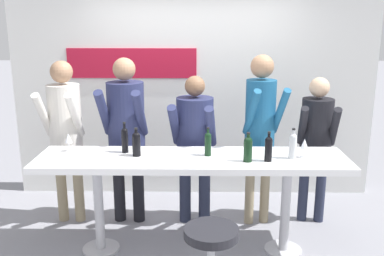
% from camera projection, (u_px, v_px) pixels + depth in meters
% --- Properties ---
extents(ground_plane, '(40.00, 40.00, 0.00)m').
position_uv_depth(ground_plane, '(192.00, 250.00, 4.19)').
color(ground_plane, gray).
extents(back_wall, '(4.48, 0.12, 2.47)m').
position_uv_depth(back_wall, '(193.00, 98.00, 5.35)').
color(back_wall, silver).
rests_on(back_wall, ground_plane).
extents(tasting_table, '(2.88, 0.68, 0.96)m').
position_uv_depth(tasting_table, '(192.00, 169.00, 3.99)').
color(tasting_table, white).
rests_on(tasting_table, ground_plane).
extents(bar_stool, '(0.44, 0.44, 0.67)m').
position_uv_depth(bar_stool, '(211.00, 255.00, 3.27)').
color(bar_stool, '#B2B2B7').
rests_on(bar_stool, ground_plane).
extents(person_far_left, '(0.42, 0.55, 1.79)m').
position_uv_depth(person_far_left, '(65.00, 124.00, 4.54)').
color(person_far_left, gray).
rests_on(person_far_left, ground_plane).
extents(person_left, '(0.50, 0.60, 1.82)m').
position_uv_depth(person_left, '(126.00, 123.00, 4.54)').
color(person_left, black).
rests_on(person_left, ground_plane).
extents(person_center_left, '(0.52, 0.59, 1.63)m').
position_uv_depth(person_center_left, '(195.00, 135.00, 4.54)').
color(person_center_left, '#23283D').
rests_on(person_center_left, ground_plane).
extents(person_center, '(0.44, 0.58, 1.85)m').
position_uv_depth(person_center, '(260.00, 120.00, 4.48)').
color(person_center, gray).
rests_on(person_center, ground_plane).
extents(person_center_right, '(0.45, 0.55, 1.62)m').
position_uv_depth(person_center_right, '(316.00, 134.00, 4.57)').
color(person_center_right, '#23283D').
rests_on(person_center_right, ground_plane).
extents(wine_bottle_0, '(0.07, 0.07, 0.28)m').
position_uv_depth(wine_bottle_0, '(293.00, 145.00, 3.88)').
color(wine_bottle_0, '#B7BCC1').
rests_on(wine_bottle_0, tasting_table).
extents(wine_bottle_1, '(0.07, 0.07, 0.27)m').
position_uv_depth(wine_bottle_1, '(268.00, 148.00, 3.81)').
color(wine_bottle_1, black).
rests_on(wine_bottle_1, tasting_table).
extents(wine_bottle_2, '(0.06, 0.06, 0.27)m').
position_uv_depth(wine_bottle_2, '(208.00, 143.00, 3.96)').
color(wine_bottle_2, black).
rests_on(wine_bottle_2, tasting_table).
extents(wine_bottle_3, '(0.06, 0.06, 0.30)m').
position_uv_depth(wine_bottle_3, '(125.00, 139.00, 4.06)').
color(wine_bottle_3, black).
rests_on(wine_bottle_3, tasting_table).
extents(wine_bottle_4, '(0.08, 0.08, 0.27)m').
position_uv_depth(wine_bottle_4, '(248.00, 148.00, 3.80)').
color(wine_bottle_4, black).
rests_on(wine_bottle_4, tasting_table).
extents(wine_bottle_5, '(0.08, 0.08, 0.27)m').
position_uv_depth(wine_bottle_5, '(136.00, 143.00, 3.95)').
color(wine_bottle_5, black).
rests_on(wine_bottle_5, tasting_table).
extents(wine_glass_0, '(0.07, 0.07, 0.18)m').
position_uv_depth(wine_glass_0, '(68.00, 139.00, 4.09)').
color(wine_glass_0, silver).
rests_on(wine_glass_0, tasting_table).
extents(wine_glass_1, '(0.07, 0.07, 0.18)m').
position_uv_depth(wine_glass_1, '(304.00, 144.00, 3.91)').
color(wine_glass_1, silver).
rests_on(wine_glass_1, tasting_table).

